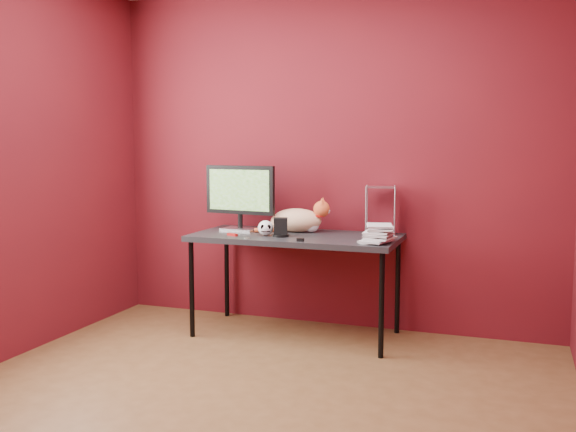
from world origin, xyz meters
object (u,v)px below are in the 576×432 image
(speaker, at_px, (281,228))
(book_stack, at_px, (368,141))
(monitor, at_px, (240,195))
(cat, at_px, (297,220))
(skull_mug, at_px, (266,228))
(desk, at_px, (296,242))

(speaker, relative_size, book_stack, 0.10)
(monitor, xyz_separation_m, book_stack, (1.03, -0.21, 0.40))
(monitor, relative_size, cat, 1.05)
(skull_mug, relative_size, speaker, 0.89)
(monitor, distance_m, skull_mug, 0.40)
(desk, relative_size, monitor, 2.61)
(monitor, relative_size, skull_mug, 4.75)
(cat, relative_size, speaker, 4.03)
(skull_mug, relative_size, book_stack, 0.09)
(skull_mug, bearing_deg, monitor, 125.01)
(cat, xyz_separation_m, book_stack, (0.60, -0.29, 0.59))
(cat, relative_size, skull_mug, 4.51)
(monitor, height_order, cat, monitor)
(desk, bearing_deg, skull_mug, -147.74)
(cat, bearing_deg, monitor, -177.36)
(speaker, bearing_deg, monitor, 136.16)
(desk, distance_m, speaker, 0.18)
(speaker, bearing_deg, desk, 41.81)
(monitor, xyz_separation_m, skull_mug, (0.28, -0.18, -0.22))
(desk, xyz_separation_m, skull_mug, (-0.19, -0.12, 0.11))
(desk, xyz_separation_m, speaker, (-0.07, -0.12, 0.11))
(speaker, height_order, book_stack, book_stack)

